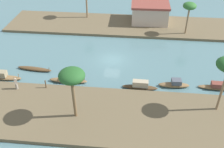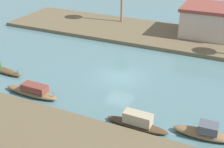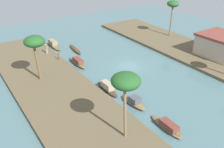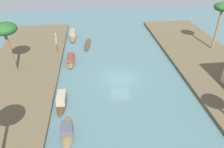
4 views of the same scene
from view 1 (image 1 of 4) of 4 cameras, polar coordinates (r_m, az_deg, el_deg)
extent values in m
plane|color=slate|center=(42.88, 0.01, 2.95)|extent=(68.67, 68.67, 0.00)
cube|color=brown|center=(32.43, -2.37, -8.50)|extent=(42.83, 10.00, 0.45)
cube|color=brown|center=(54.22, 1.44, 10.17)|extent=(42.83, 10.00, 0.45)
ellipsoid|color=brown|center=(37.83, 12.74, -2.24)|extent=(4.19, 1.31, 0.55)
cube|color=#4C515B|center=(37.55, 13.26, -1.54)|extent=(1.34, 1.12, 0.61)
ellipsoid|color=brown|center=(41.85, -15.84, 1.03)|extent=(5.36, 1.41, 0.47)
cylinder|color=brown|center=(40.70, -12.98, 1.11)|extent=(0.07, 0.07, 0.36)
ellipsoid|color=#47331E|center=(36.82, 5.80, -2.75)|extent=(4.74, 1.10, 0.38)
cube|color=tan|center=(36.47, 5.93, -2.00)|extent=(2.10, 0.92, 0.82)
ellipsoid|color=brown|center=(38.24, -9.11, -1.33)|extent=(5.29, 1.14, 0.54)
cube|color=brown|center=(37.83, -8.56, -0.69)|extent=(2.27, 0.98, 0.57)
cylinder|color=brown|center=(37.50, -5.73, -1.06)|extent=(0.07, 0.07, 0.39)
ellipsoid|color=brown|center=(39.11, 20.74, -2.66)|extent=(4.66, 1.20, 0.37)
cube|color=brown|center=(38.95, 21.51, -2.13)|extent=(2.21, 1.03, 0.60)
ellipsoid|color=brown|center=(41.36, -21.77, -0.69)|extent=(5.37, 1.21, 0.46)
cylinder|color=brown|center=(40.11, -18.89, -0.30)|extent=(0.07, 0.07, 0.61)
cylinder|color=gray|center=(37.79, -19.22, -2.40)|extent=(0.47, 0.47, 0.84)
cube|color=gray|center=(37.37, -19.43, -1.46)|extent=(0.43, 0.38, 0.67)
sphere|color=tan|center=(37.13, -19.56, -0.90)|extent=(0.23, 0.23, 0.23)
cylinder|color=#4C3823|center=(36.81, -13.65, -2.06)|extent=(0.14, 0.14, 1.16)
cylinder|color=brown|center=(30.52, -7.91, -5.18)|extent=(0.36, 0.67, 5.10)
ellipsoid|color=#235623|center=(28.67, -8.39, -0.36)|extent=(2.82, 2.82, 1.55)
cylinder|color=#7F6647|center=(33.36, 21.90, -3.14)|extent=(0.28, 0.51, 5.74)
cylinder|color=#7F6647|center=(56.37, -5.30, 14.54)|extent=(0.33, 0.39, 6.06)
cylinder|color=#7F6647|center=(50.96, 15.37, 10.51)|extent=(0.30, 0.66, 4.74)
ellipsoid|color=#2D6628|center=(49.95, 15.86, 13.48)|extent=(2.31, 2.31, 1.27)
cube|color=#C6B29E|center=(55.34, 7.85, 12.47)|extent=(6.94, 6.13, 3.30)
cube|color=brown|center=(54.70, 8.00, 14.26)|extent=(7.36, 6.50, 0.39)
camera|label=2|loc=(16.49, 29.60, -3.04)|focal=49.47mm
camera|label=3|loc=(29.57, 66.66, 4.59)|focal=41.19mm
camera|label=4|loc=(39.32, 38.61, 16.65)|focal=35.74mm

